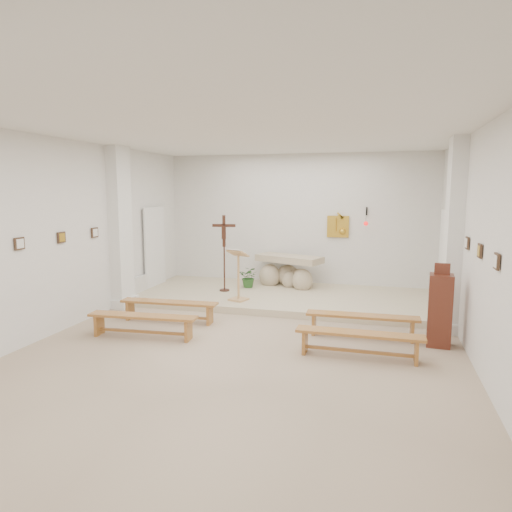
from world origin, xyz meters
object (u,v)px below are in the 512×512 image
(altar, at_px, (288,273))
(bench_right_front, at_px, (362,320))
(lectern, at_px, (238,275))
(bench_right_second, at_px, (359,339))
(crucifix_stand, at_px, (224,247))
(donation_pedestal, at_px, (440,310))
(bench_left_second, at_px, (143,321))
(bench_left_front, at_px, (169,306))

(altar, bearing_deg, bench_right_front, -39.02)
(lectern, height_order, bench_right_second, lectern)
(lectern, xyz_separation_m, crucifix_stand, (-0.62, 0.84, 0.48))
(altar, xyz_separation_m, lectern, (-0.77, -1.80, 0.24))
(bench_right_front, bearing_deg, donation_pedestal, -5.93)
(altar, xyz_separation_m, crucifix_stand, (-1.38, -0.96, 0.73))
(crucifix_stand, xyz_separation_m, bench_right_second, (3.35, -3.31, -0.90))
(crucifix_stand, bearing_deg, bench_left_second, -106.12)
(altar, distance_m, crucifix_stand, 1.83)
(donation_pedestal, distance_m, bench_right_front, 1.29)
(altar, bearing_deg, bench_left_second, -92.44)
(donation_pedestal, height_order, bench_left_second, donation_pedestal)
(crucifix_stand, relative_size, bench_left_second, 0.94)
(altar, bearing_deg, crucifix_stand, -125.61)
(bench_left_front, height_order, bench_left_second, same)
(bench_left_front, xyz_separation_m, bench_right_second, (3.70, -1.03, 0.00))
(crucifix_stand, distance_m, donation_pedestal, 5.21)
(altar, distance_m, bench_left_front, 3.68)
(bench_left_second, bearing_deg, lectern, 64.29)
(bench_right_front, distance_m, bench_right_second, 1.03)
(lectern, bearing_deg, bench_left_second, -93.66)
(lectern, distance_m, donation_pedestal, 4.27)
(altar, relative_size, donation_pedestal, 1.29)
(crucifix_stand, height_order, donation_pedestal, crucifix_stand)
(altar, bearing_deg, bench_left_front, -98.50)
(altar, bearing_deg, donation_pedestal, -26.40)
(altar, relative_size, bench_right_front, 0.92)
(bench_right_front, bearing_deg, altar, 120.07)
(donation_pedestal, height_order, bench_right_front, donation_pedestal)
(donation_pedestal, xyz_separation_m, bench_right_second, (-1.25, -0.93, -0.31))
(bench_left_second, bearing_deg, bench_right_front, 11.28)
(lectern, bearing_deg, bench_left_front, -106.19)
(bench_left_front, height_order, bench_right_second, same)
(donation_pedestal, relative_size, bench_right_second, 0.72)
(lectern, height_order, bench_right_front, lectern)
(crucifix_stand, bearing_deg, bench_right_second, -54.69)
(bench_left_front, relative_size, bench_right_front, 1.00)
(lectern, xyz_separation_m, bench_left_front, (-0.97, -1.44, -0.42))
(bench_right_second, bearing_deg, crucifix_stand, 135.75)
(donation_pedestal, bearing_deg, altar, 138.61)
(altar, bearing_deg, lectern, -93.36)
(lectern, bearing_deg, bench_right_front, -9.97)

